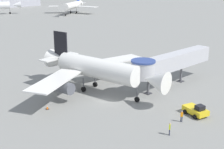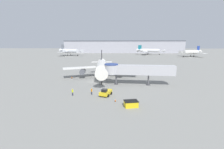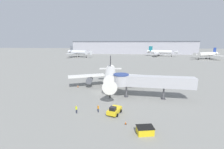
% 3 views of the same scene
% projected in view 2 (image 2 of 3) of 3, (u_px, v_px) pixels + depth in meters
% --- Properties ---
extents(ground_plane, '(800.00, 800.00, 0.00)m').
position_uv_depth(ground_plane, '(94.00, 82.00, 49.15)').
color(ground_plane, gray).
extents(main_airplane, '(28.19, 25.42, 9.77)m').
position_uv_depth(main_airplane, '(102.00, 67.00, 52.94)').
color(main_airplane, white).
rests_on(main_airplane, ground_plane).
extents(jet_bridge, '(20.69, 4.24, 6.27)m').
position_uv_depth(jet_bridge, '(134.00, 70.00, 44.52)').
color(jet_bridge, '#B7B7BC').
rests_on(jet_bridge, ground_plane).
extents(pushback_tug_yellow, '(3.02, 4.14, 1.80)m').
position_uv_depth(pushback_tug_yellow, '(106.00, 92.00, 35.73)').
color(pushback_tug_yellow, yellow).
rests_on(pushback_tug_yellow, ground_plane).
extents(service_container_yellow, '(3.03, 2.38, 1.21)m').
position_uv_depth(service_container_yellow, '(131.00, 104.00, 29.28)').
color(service_container_yellow, yellow).
rests_on(service_container_yellow, ground_plane).
extents(traffic_cone_apron_front, '(0.36, 0.36, 0.60)m').
position_uv_depth(traffic_cone_apron_front, '(115.00, 100.00, 32.00)').
color(traffic_cone_apron_front, black).
rests_on(traffic_cone_apron_front, ground_plane).
extents(traffic_cone_port_wing, '(0.46, 0.46, 0.77)m').
position_uv_depth(traffic_cone_port_wing, '(72.00, 77.00, 53.71)').
color(traffic_cone_port_wing, black).
rests_on(traffic_cone_port_wing, ground_plane).
extents(ground_crew_marshaller, '(0.38, 0.34, 1.73)m').
position_uv_depth(ground_crew_marshaller, '(73.00, 92.00, 35.47)').
color(ground_crew_marshaller, '#1E2338').
rests_on(ground_crew_marshaller, ground_plane).
extents(ground_crew_wing_walker, '(0.36, 0.35, 1.67)m').
position_uv_depth(ground_crew_wing_walker, '(92.00, 91.00, 36.17)').
color(ground_crew_wing_walker, '#1E2338').
rests_on(ground_crew_wing_walker, ground_plane).
extents(background_jet_blue_tail, '(27.69, 25.69, 10.31)m').
position_uv_depth(background_jet_blue_tail, '(191.00, 52.00, 145.07)').
color(background_jet_blue_tail, white).
rests_on(background_jet_blue_tail, ground_plane).
extents(background_jet_gray_tail, '(29.13, 28.46, 11.75)m').
position_uv_depth(background_jet_gray_tail, '(70.00, 51.00, 157.78)').
color(background_jet_gray_tail, silver).
rests_on(background_jet_gray_tail, ground_plane).
extents(background_jet_teal_tail, '(31.45, 33.25, 10.95)m').
position_uv_depth(background_jet_teal_tail, '(149.00, 51.00, 175.00)').
color(background_jet_teal_tail, white).
rests_on(background_jet_teal_tail, ground_plane).
extents(terminal_building, '(165.67, 27.89, 17.10)m').
position_uv_depth(terminal_building, '(123.00, 47.00, 217.94)').
color(terminal_building, '#A8A8B2').
rests_on(terminal_building, ground_plane).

